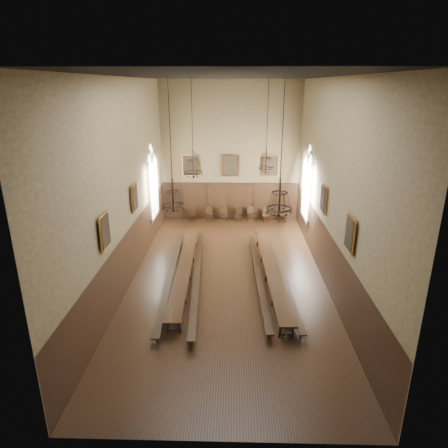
{
  "coord_description": "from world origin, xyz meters",
  "views": [
    {
      "loc": [
        0.26,
        -16.82,
        8.69
      ],
      "look_at": [
        -0.22,
        1.5,
        2.26
      ],
      "focal_mm": 32.0,
      "sensor_mm": 36.0,
      "label": 1
    }
  ],
  "objects_px": {
    "chair_1": "(192,217)",
    "chair_7": "(283,218)",
    "bench_left_outer": "(171,275)",
    "chandelier_back_right": "(266,162)",
    "chair_5": "(251,217)",
    "bench_right_inner": "(258,276)",
    "chair_4": "(239,217)",
    "bench_left_inner": "(197,276)",
    "table_left": "(185,273)",
    "chair_2": "(209,217)",
    "chair_3": "(224,217)",
    "chair_6": "(266,217)",
    "chandelier_back_left": "(193,166)",
    "bench_right_outer": "(281,276)",
    "chandelier_front_left": "(173,197)",
    "table_right": "(271,274)",
    "chandelier_front_right": "(279,201)"
  },
  "relations": [
    {
      "from": "bench_left_inner",
      "to": "chair_4",
      "type": "height_order",
      "value": "chair_4"
    },
    {
      "from": "chair_1",
      "to": "chair_5",
      "type": "relative_size",
      "value": 0.86
    },
    {
      "from": "chair_1",
      "to": "table_right",
      "type": "bearing_deg",
      "value": -57.65
    },
    {
      "from": "chair_1",
      "to": "bench_right_inner",
      "type": "bearing_deg",
      "value": -61.0
    },
    {
      "from": "chair_6",
      "to": "chandelier_front_right",
      "type": "height_order",
      "value": "chandelier_front_right"
    },
    {
      "from": "bench_left_inner",
      "to": "table_left",
      "type": "bearing_deg",
      "value": 166.72
    },
    {
      "from": "bench_right_outer",
      "to": "chandelier_back_left",
      "type": "height_order",
      "value": "chandelier_back_left"
    },
    {
      "from": "chair_4",
      "to": "chandelier_front_left",
      "type": "bearing_deg",
      "value": -87.67
    },
    {
      "from": "bench_left_inner",
      "to": "chandelier_front_right",
      "type": "bearing_deg",
      "value": -36.42
    },
    {
      "from": "chair_2",
      "to": "table_left",
      "type": "bearing_deg",
      "value": -104.95
    },
    {
      "from": "chair_2",
      "to": "chandelier_back_right",
      "type": "bearing_deg",
      "value": -73.61
    },
    {
      "from": "chair_6",
      "to": "chandelier_back_right",
      "type": "height_order",
      "value": "chandelier_back_right"
    },
    {
      "from": "chair_3",
      "to": "table_left",
      "type": "bearing_deg",
      "value": -106.68
    },
    {
      "from": "bench_right_inner",
      "to": "chair_3",
      "type": "bearing_deg",
      "value": 101.78
    },
    {
      "from": "bench_right_inner",
      "to": "chair_1",
      "type": "height_order",
      "value": "chair_1"
    },
    {
      "from": "chair_3",
      "to": "chandelier_back_right",
      "type": "xyz_separation_m",
      "value": [
        2.17,
        -6.13,
        4.86
      ]
    },
    {
      "from": "bench_left_inner",
      "to": "chandelier_back_left",
      "type": "relative_size",
      "value": 2.29
    },
    {
      "from": "bench_right_inner",
      "to": "chair_4",
      "type": "distance_m",
      "value": 8.76
    },
    {
      "from": "table_left",
      "to": "chandelier_front_right",
      "type": "distance_m",
      "value": 6.38
    },
    {
      "from": "bench_left_outer",
      "to": "chandelier_back_right",
      "type": "height_order",
      "value": "chandelier_back_right"
    },
    {
      "from": "chair_2",
      "to": "chair_6",
      "type": "height_order",
      "value": "chair_2"
    },
    {
      "from": "chandelier_back_right",
      "to": "chandelier_front_right",
      "type": "height_order",
      "value": "same"
    },
    {
      "from": "chair_3",
      "to": "chair_6",
      "type": "xyz_separation_m",
      "value": [
        2.77,
        0.04,
        -0.02
      ]
    },
    {
      "from": "chair_2",
      "to": "chandelier_back_left",
      "type": "distance_m",
      "value": 7.61
    },
    {
      "from": "chandelier_back_left",
      "to": "chandelier_front_left",
      "type": "relative_size",
      "value": 0.97
    },
    {
      "from": "bench_left_outer",
      "to": "bench_left_inner",
      "type": "distance_m",
      "value": 1.22
    },
    {
      "from": "chair_2",
      "to": "bench_right_inner",
      "type": "bearing_deg",
      "value": -82.92
    },
    {
      "from": "chandelier_back_right",
      "to": "chandelier_front_right",
      "type": "relative_size",
      "value": 0.89
    },
    {
      "from": "table_right",
      "to": "chair_1",
      "type": "bearing_deg",
      "value": 117.74
    },
    {
      "from": "table_right",
      "to": "chair_5",
      "type": "xyz_separation_m",
      "value": [
        -0.61,
        8.57,
        -0.07
      ]
    },
    {
      "from": "bench_right_outer",
      "to": "chair_4",
      "type": "height_order",
      "value": "chair_4"
    },
    {
      "from": "chair_4",
      "to": "chandelier_back_right",
      "type": "bearing_deg",
      "value": -63.91
    },
    {
      "from": "table_left",
      "to": "chair_1",
      "type": "distance_m",
      "value": 8.69
    },
    {
      "from": "table_left",
      "to": "table_right",
      "type": "xyz_separation_m",
      "value": [
        4.03,
        0.0,
        0.01
      ]
    },
    {
      "from": "chair_2",
      "to": "chair_3",
      "type": "distance_m",
      "value": 1.0
    },
    {
      "from": "chair_6",
      "to": "chandelier_front_right",
      "type": "xyz_separation_m",
      "value": [
        -0.46,
        -11.22,
        4.37
      ]
    },
    {
      "from": "bench_left_outer",
      "to": "chandelier_back_left",
      "type": "bearing_deg",
      "value": 71.34
    },
    {
      "from": "chair_5",
      "to": "chair_7",
      "type": "relative_size",
      "value": 1.05
    },
    {
      "from": "bench_left_outer",
      "to": "chair_4",
      "type": "relative_size",
      "value": 11.64
    },
    {
      "from": "bench_right_inner",
      "to": "bench_left_outer",
      "type": "bearing_deg",
      "value": -179.49
    },
    {
      "from": "bench_right_outer",
      "to": "chandelier_front_left",
      "type": "height_order",
      "value": "chandelier_front_left"
    },
    {
      "from": "bench_right_outer",
      "to": "chair_2",
      "type": "bearing_deg",
      "value": 114.27
    },
    {
      "from": "table_right",
      "to": "table_left",
      "type": "bearing_deg",
      "value": -179.98
    },
    {
      "from": "chandelier_front_right",
      "to": "chair_7",
      "type": "bearing_deg",
      "value": 81.87
    },
    {
      "from": "bench_right_inner",
      "to": "chandelier_back_left",
      "type": "height_order",
      "value": "chandelier_back_left"
    },
    {
      "from": "bench_right_inner",
      "to": "bench_right_outer",
      "type": "distance_m",
      "value": 1.09
    },
    {
      "from": "chair_1",
      "to": "chair_7",
      "type": "relative_size",
      "value": 0.91
    },
    {
      "from": "bench_right_outer",
      "to": "chandelier_back_right",
      "type": "xyz_separation_m",
      "value": [
        -0.71,
        2.44,
        4.89
      ]
    },
    {
      "from": "chair_1",
      "to": "chair_7",
      "type": "bearing_deg",
      "value": 3.79
    },
    {
      "from": "table_left",
      "to": "chair_3",
      "type": "xyz_separation_m",
      "value": [
        1.62,
        8.57,
        -0.06
      ]
    }
  ]
}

